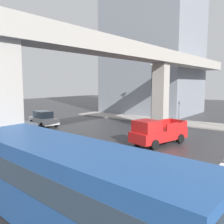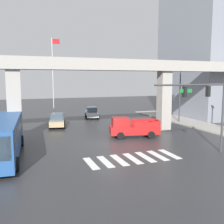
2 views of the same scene
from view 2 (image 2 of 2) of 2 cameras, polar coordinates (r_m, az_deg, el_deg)
ground_plane at (r=24.54m, az=-0.40°, el=-6.96°), size 120.00×120.00×0.00m
crosswalk_stripes at (r=20.14m, az=4.55°, el=-10.17°), size 7.15×2.80×0.01m
elevated_overpass at (r=27.72m, az=-3.39°, el=9.15°), size 54.26×2.06×8.16m
sidewalk_east at (r=33.63m, az=21.78°, el=-3.46°), size 4.00×36.00×0.15m
pickup_truck at (r=27.03m, az=4.29°, el=-3.51°), size 5.40×3.04×2.08m
city_bus at (r=21.87m, az=-23.09°, el=-4.69°), size 3.34×10.95×2.99m
sedan_silver at (r=40.37m, az=-4.50°, el=-0.12°), size 2.57×4.56×1.72m
sedan_tan at (r=33.44m, az=-12.02°, el=-1.80°), size 2.54×4.55×1.72m
traffic_signal_mast at (r=21.68m, az=20.10°, el=2.45°), size 6.49×0.32×6.20m
street_lamp_mid_block at (r=36.78m, az=14.77°, el=4.74°), size 0.44×0.70×7.24m
flagpole at (r=38.61m, az=-12.80°, el=8.18°), size 1.16×0.12×11.87m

